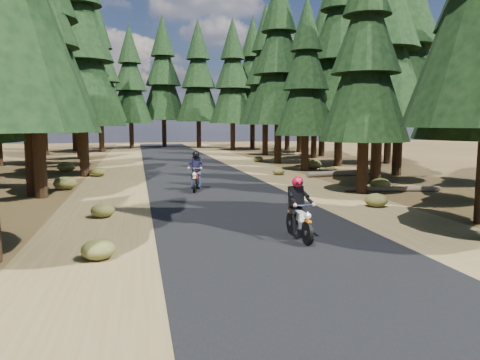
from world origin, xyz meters
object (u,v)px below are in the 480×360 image
rider_lead (299,219)px  rider_follow (196,178)px  log_near (344,173)px  log_far (392,189)px

rider_lead → rider_follow: (-1.54, 9.36, 0.05)m
log_near → rider_follow: rider_follow is taller
log_near → rider_lead: rider_lead is taller
log_near → log_far: size_ratio=1.16×
log_near → log_far: bearing=-105.4°
rider_lead → rider_follow: size_ratio=0.89×
log_far → rider_lead: (-6.94, -7.26, 0.43)m
log_near → rider_follow: (-9.08, -4.12, 0.44)m
log_near → log_far: 6.25m
log_far → rider_lead: 10.05m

